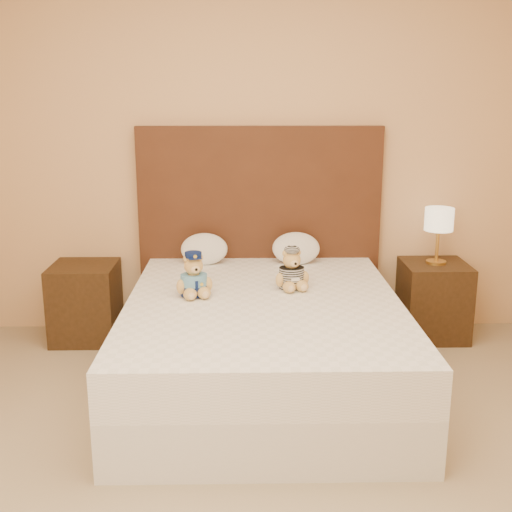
% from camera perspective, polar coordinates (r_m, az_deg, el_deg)
% --- Properties ---
extents(ground, '(4.00, 4.50, 0.00)m').
position_cam_1_polar(ground, '(2.94, 1.43, -21.75)').
color(ground, tan).
rests_on(ground, ground).
extents(room_walls, '(4.04, 4.52, 2.72)m').
position_cam_1_polar(room_walls, '(2.83, 1.25, 15.87)').
color(room_walls, '#DDAD78').
rests_on(room_walls, ground).
extents(bed, '(1.60, 2.00, 0.55)m').
position_cam_1_polar(bed, '(3.86, 0.68, -7.81)').
color(bed, white).
rests_on(bed, ground).
extents(headboard, '(1.75, 0.08, 1.50)m').
position_cam_1_polar(headboard, '(4.69, 0.32, 2.29)').
color(headboard, '#482515').
rests_on(headboard, ground).
extents(nightstand_left, '(0.45, 0.45, 0.55)m').
position_cam_1_polar(nightstand_left, '(4.75, -14.92, -3.99)').
color(nightstand_left, '#3B2412').
rests_on(nightstand_left, ground).
extents(nightstand_right, '(0.45, 0.45, 0.55)m').
position_cam_1_polar(nightstand_right, '(4.81, 15.48, -3.80)').
color(nightstand_right, '#3B2412').
rests_on(nightstand_right, ground).
extents(lamp, '(0.20, 0.20, 0.40)m').
position_cam_1_polar(lamp, '(4.66, 15.95, 2.91)').
color(lamp, gold).
rests_on(lamp, nightstand_right).
extents(teddy_police, '(0.29, 0.28, 0.27)m').
position_cam_1_polar(teddy_police, '(3.82, -5.56, -1.64)').
color(teddy_police, tan).
rests_on(teddy_police, bed).
extents(teddy_prisoner, '(0.28, 0.27, 0.25)m').
position_cam_1_polar(teddy_prisoner, '(3.95, 3.19, -1.16)').
color(teddy_prisoner, tan).
rests_on(teddy_prisoner, bed).
extents(pillow_left, '(0.33, 0.21, 0.23)m').
position_cam_1_polar(pillow_left, '(4.54, -4.63, 0.75)').
color(pillow_left, white).
rests_on(pillow_left, bed).
extents(pillow_right, '(0.34, 0.22, 0.24)m').
position_cam_1_polar(pillow_right, '(4.54, 3.58, 0.82)').
color(pillow_right, white).
rests_on(pillow_right, bed).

